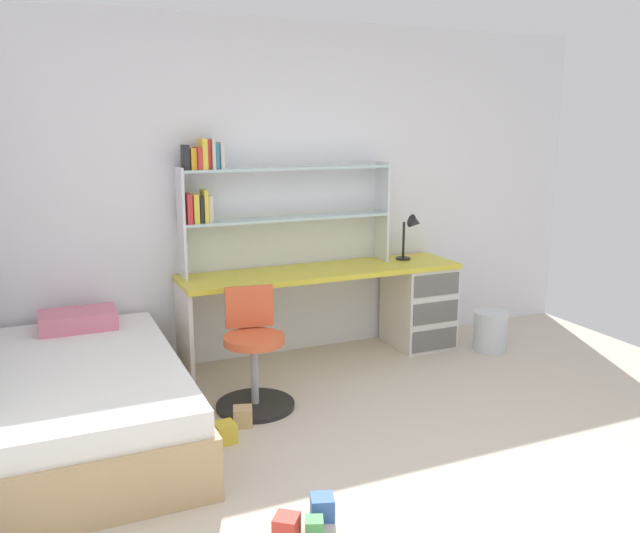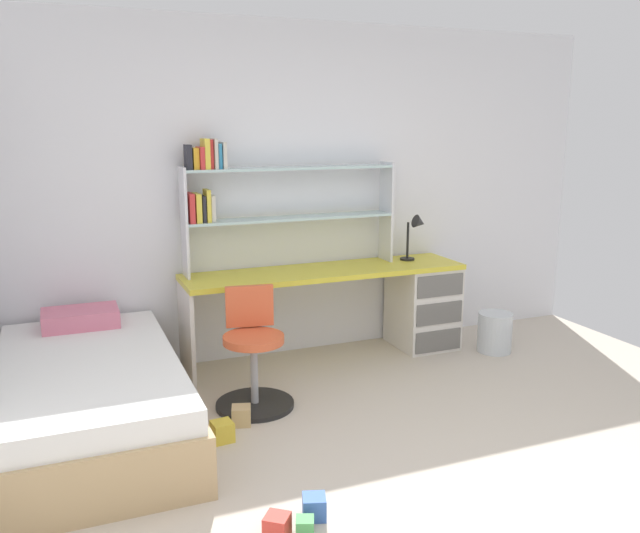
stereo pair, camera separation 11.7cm
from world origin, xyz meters
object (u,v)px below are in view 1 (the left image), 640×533
Objects in this scene: desk_lamp at (413,230)px; toy_block_red_0 at (286,527)px; bookshelf_hutch at (258,193)px; waste_bin at (490,331)px; toy_block_natural_4 at (243,417)px; desk at (390,299)px; toy_block_blue_1 at (322,507)px; bed_platform at (90,400)px; toy_block_green_2 at (314,527)px; swivel_chair at (254,362)px; toy_block_yellow_3 at (225,433)px.

toy_block_red_0 is at bearing -132.44° from desk_lamp.
toy_block_red_0 is (-0.63, -2.22, -1.28)m from bookshelf_hutch.
waste_bin is 2.36m from toy_block_natural_4.
toy_block_blue_1 is (-1.50, -1.99, -0.37)m from desk.
toy_block_blue_1 is (0.93, -1.31, -0.19)m from bed_platform.
waste_bin is at bearing -37.65° from desk_lamp.
bookshelf_hutch is 0.86× the size of bed_platform.
toy_block_blue_1 is at bearing 51.11° from toy_block_green_2.
toy_block_red_0 is (-1.71, -2.07, -0.37)m from desk.
waste_bin reaches higher than toy_block_blue_1.
toy_block_yellow_3 is (-0.32, -0.42, -0.25)m from swivel_chair.
toy_block_blue_1 is at bearing -144.08° from waste_bin.
swivel_chair is at bearing -155.28° from desk.
bed_platform reaches higher than toy_block_green_2.
swivel_chair is 6.69× the size of toy_block_natural_4.
swivel_chair is 0.39m from toy_block_natural_4.
toy_block_green_2 is (-1.81, -2.15, -0.95)m from desk_lamp.
bed_platform is at bearing -148.03° from bookshelf_hutch.
toy_block_natural_4 is (-0.16, -0.25, -0.25)m from swivel_chair.
bed_platform is (-2.65, -0.73, -0.75)m from desk_lamp.
toy_block_red_0 is (-0.32, -1.43, -0.26)m from swivel_chair.
desk is 2.05m from toy_block_yellow_3.
swivel_chair reaches higher than toy_block_blue_1.
bed_platform is at bearing -174.22° from waste_bin.
desk_lamp is at bearing 142.35° from waste_bin.
toy_block_blue_1 is (-1.72, -2.04, -0.93)m from desk_lamp.
swivel_chair is at bearing 85.51° from toy_block_blue_1.
toy_block_red_0 is 0.92× the size of toy_block_natural_4.
bookshelf_hutch is 4.38× the size of desk_lamp.
toy_block_yellow_3 is at bearing -127.32° from swivel_chair.
toy_block_green_2 is (0.84, -1.42, -0.20)m from bed_platform.
toy_block_green_2 is at bearing -130.12° from desk_lamp.
toy_block_yellow_3 is at bearing 96.94° from toy_block_green_2.
bookshelf_hutch is at bearing 171.97° from desk.
desk_lamp is 4.62× the size of toy_block_green_2.
toy_block_natural_4 is at bearing -114.30° from bookshelf_hutch.
toy_block_yellow_3 is 0.23m from toy_block_natural_4.
toy_block_yellow_3 is at bearing -164.18° from waste_bin.
toy_block_blue_1 is at bearing -130.18° from desk_lamp.
waste_bin reaches higher than toy_block_yellow_3.
swivel_chair is 1.38m from toy_block_blue_1.
toy_block_natural_4 is (-1.55, -0.90, -0.37)m from desk.
toy_block_blue_1 is at bearing -76.89° from toy_block_yellow_3.
toy_block_blue_1 is 1.10m from toy_block_natural_4.
bookshelf_hutch is 1.92m from bed_platform.
toy_block_green_2 is 0.71× the size of toy_block_natural_4.
bed_platform is (-2.42, -0.69, -0.18)m from desk.
waste_bin is (0.75, -0.37, -0.26)m from desk.
bookshelf_hutch is at bearing 31.97° from bed_platform.
toy_block_natural_4 is (-0.05, 1.10, 0.00)m from toy_block_blue_1.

